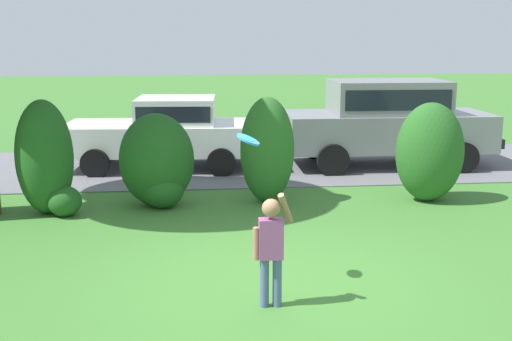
{
  "coord_description": "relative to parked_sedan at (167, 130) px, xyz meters",
  "views": [
    {
      "loc": [
        -0.91,
        -7.4,
        2.92
      ],
      "look_at": [
        -0.04,
        1.25,
        1.1
      ],
      "focal_mm": 45.89,
      "sensor_mm": 36.0,
      "label": 1
    }
  ],
  "objects": [
    {
      "name": "ground_plane",
      "position": [
        1.44,
        -6.97,
        -0.85
      ],
      "size": [
        80.0,
        80.0,
        0.0
      ],
      "primitive_type": "plane",
      "color": "#3D752D"
    },
    {
      "name": "driveway_strip",
      "position": [
        1.44,
        -0.01,
        -0.84
      ],
      "size": [
        28.0,
        4.4,
        0.02
      ],
      "primitive_type": "cube",
      "color": "slate",
      "rests_on": "ground"
    },
    {
      "name": "shrub_near_tree",
      "position": [
        -1.83,
        -3.62,
        0.04
      ],
      "size": [
        1.06,
        0.92,
        1.89
      ],
      "color": "#1E511C",
      "rests_on": "ground"
    },
    {
      "name": "shrub_centre_left",
      "position": [
        -0.05,
        -3.27,
        -0.11
      ],
      "size": [
        1.28,
        1.12,
        1.6
      ],
      "color": "#1E511C",
      "rests_on": "ground"
    },
    {
      "name": "shrub_centre",
      "position": [
        1.85,
        -3.2,
        0.08
      ],
      "size": [
        0.95,
        0.82,
        1.86
      ],
      "color": "#286023",
      "rests_on": "ground"
    },
    {
      "name": "shrub_centre_right",
      "position": [
        4.71,
        -3.41,
        0.03
      ],
      "size": [
        1.21,
        0.98,
        1.76
      ],
      "color": "#286023",
      "rests_on": "ground"
    },
    {
      "name": "parked_sedan",
      "position": [
        0.0,
        0.0,
        0.0
      ],
      "size": [
        4.5,
        2.29,
        1.56
      ],
      "color": "white",
      "rests_on": "ground"
    },
    {
      "name": "parked_suv",
      "position": [
        4.88,
        -0.28,
        0.23
      ],
      "size": [
        4.72,
        2.14,
        1.92
      ],
      "color": "gray",
      "rests_on": "ground"
    },
    {
      "name": "child_thrower",
      "position": [
        1.36,
        -7.72,
        -0.13
      ],
      "size": [
        0.46,
        0.26,
        1.29
      ],
      "color": "#4C608C",
      "rests_on": "ground"
    },
    {
      "name": "frisbee",
      "position": [
        1.18,
        -7.06,
        0.9
      ],
      "size": [
        0.28,
        0.28,
        0.17
      ],
      "color": "#337FDB"
    }
  ]
}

